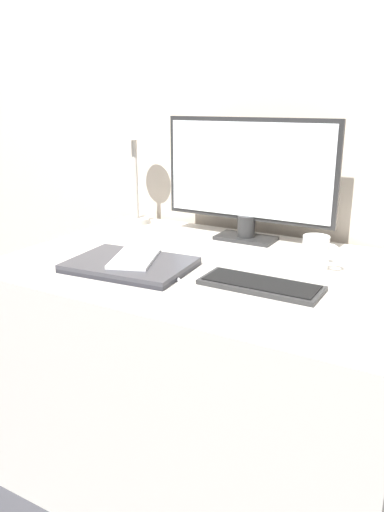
% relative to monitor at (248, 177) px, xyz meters
% --- Properties ---
extents(ground_plane, '(10.00, 10.00, 0.00)m').
position_rel_monitor_xyz_m(ground_plane, '(0.01, -0.40, -0.92)').
color(ground_plane, '#38383D').
extents(wall_back, '(3.60, 0.05, 2.40)m').
position_rel_monitor_xyz_m(wall_back, '(0.01, 0.18, 0.28)').
color(wall_back, beige).
rests_on(wall_back, ground_plane).
extents(desk, '(1.15, 0.80, 0.71)m').
position_rel_monitor_xyz_m(desk, '(0.01, -0.29, -0.57)').
color(desk, beige).
rests_on(desk, ground_plane).
extents(monitor, '(0.59, 0.11, 0.40)m').
position_rel_monitor_xyz_m(monitor, '(0.00, 0.00, 0.00)').
color(monitor, '#262626').
rests_on(monitor, desk).
extents(keyboard, '(0.31, 0.12, 0.01)m').
position_rel_monitor_xyz_m(keyboard, '(0.21, -0.40, -0.21)').
color(keyboard, '#282828').
rests_on(keyboard, desk).
extents(laptop, '(0.35, 0.26, 0.02)m').
position_rel_monitor_xyz_m(laptop, '(-0.16, -0.44, -0.20)').
color(laptop, '#232328').
rests_on(laptop, desk).
extents(ereader, '(0.17, 0.22, 0.01)m').
position_rel_monitor_xyz_m(ereader, '(-0.16, -0.42, -0.19)').
color(ereader, white).
rests_on(ereader, laptop).
extents(desk_lamp, '(0.12, 0.12, 0.39)m').
position_rel_monitor_xyz_m(desk_lamp, '(-0.46, 0.01, 0.07)').
color(desk_lamp, '#BCB7AD').
rests_on(desk_lamp, desk).
extents(coffee_mug, '(0.11, 0.07, 0.10)m').
position_rel_monitor_xyz_m(coffee_mug, '(0.29, -0.19, -0.17)').
color(coffee_mug, white).
rests_on(coffee_mug, desk).
extents(pen, '(0.11, 0.11, 0.01)m').
position_rel_monitor_xyz_m(pen, '(0.01, -0.46, -0.21)').
color(pen, silver).
rests_on(pen, desk).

